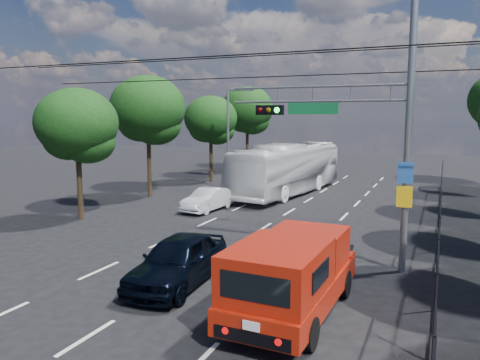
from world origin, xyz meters
The scene contains 14 objects.
ground centered at (0.00, 0.00, 0.00)m, with size 120.00×120.00×0.00m, color black.
lane_markings centered at (0.00, 14.00, 0.01)m, with size 6.12×38.00×0.01m.
signal_mast centered at (5.28, 7.99, 5.24)m, with size 6.43×0.39×9.50m.
streetlight_left centered at (-6.33, 22.00, 3.94)m, with size 2.09×0.22×7.08m.
utility_wires centered at (0.00, 8.83, 7.23)m, with size 22.00×5.04×0.74m.
fence_right centered at (7.60, 12.17, 1.03)m, with size 0.06×34.03×2.00m.
tree_left_b centered at (-9.18, 10.02, 4.58)m, with size 4.08×4.08×6.63m.
tree_left_c centered at (-9.78, 17.02, 5.40)m, with size 4.80×4.80×7.80m.
tree_left_d centered at (-9.38, 25.02, 4.72)m, with size 4.20×4.20×6.83m.
tree_left_e centered at (-9.58, 33.02, 5.53)m, with size 4.92×4.92×7.99m.
red_pickup centered at (4.12, 3.20, 1.16)m, with size 2.31×5.91×2.17m.
navy_hatchback centered at (0.18, 3.93, 0.78)m, with size 1.84×4.57×1.56m, color black.
white_bus centered at (-2.00, 21.81, 1.70)m, with size 2.85×12.19×3.40m, color silver.
white_van centered at (-4.30, 14.57, 0.62)m, with size 1.31×3.76×1.24m, color silver.
Camera 1 is at (7.56, -8.20, 5.26)m, focal length 35.00 mm.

